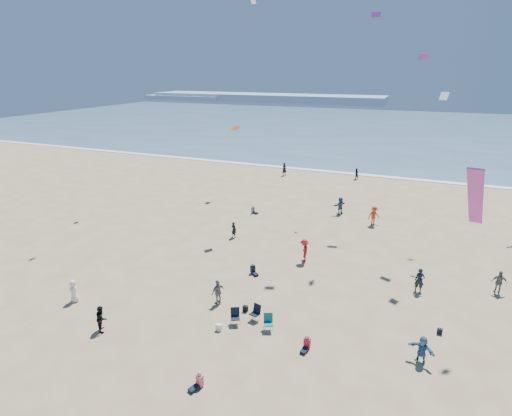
% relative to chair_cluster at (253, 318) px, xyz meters
% --- Properties ---
extents(ground, '(220.00, 220.00, 0.00)m').
position_rel_chair_cluster_xyz_m(ground, '(-2.37, -6.59, -0.50)').
color(ground, tan).
rests_on(ground, ground).
extents(ocean, '(220.00, 100.00, 0.06)m').
position_rel_chair_cluster_xyz_m(ocean, '(-2.37, 88.41, -0.47)').
color(ocean, '#476B84').
rests_on(ocean, ground).
extents(surf_line, '(220.00, 1.20, 0.08)m').
position_rel_chair_cluster_xyz_m(surf_line, '(-2.37, 38.41, -0.46)').
color(surf_line, white).
rests_on(surf_line, ground).
extents(headland_far, '(110.00, 20.00, 3.20)m').
position_rel_chair_cluster_xyz_m(headland_far, '(-62.37, 163.41, 1.10)').
color(headland_far, '#7A8EA8').
rests_on(headland_far, ground).
extents(headland_near, '(40.00, 14.00, 2.00)m').
position_rel_chair_cluster_xyz_m(headland_near, '(-102.37, 158.41, 0.50)').
color(headland_near, '#7A8EA8').
rests_on(headland_near, ground).
extents(standing_flyers, '(29.80, 46.63, 1.87)m').
position_rel_chair_cluster_xyz_m(standing_flyers, '(1.77, 10.10, 0.34)').
color(standing_flyers, white).
rests_on(standing_flyers, ground).
extents(seated_group, '(11.78, 30.87, 0.84)m').
position_rel_chair_cluster_xyz_m(seated_group, '(-1.19, 1.07, -0.08)').
color(seated_group, white).
rests_on(seated_group, ground).
extents(chair_cluster, '(2.80, 1.58, 1.00)m').
position_rel_chair_cluster_xyz_m(chair_cluster, '(0.00, 0.00, 0.00)').
color(chair_cluster, black).
rests_on(chair_cluster, ground).
extents(white_tote, '(0.35, 0.20, 0.40)m').
position_rel_chair_cluster_xyz_m(white_tote, '(-1.60, -1.20, -0.30)').
color(white_tote, white).
rests_on(white_tote, ground).
extents(black_backpack, '(0.30, 0.22, 0.38)m').
position_rel_chair_cluster_xyz_m(black_backpack, '(-0.96, 1.13, -0.31)').
color(black_backpack, black).
rests_on(black_backpack, ground).
extents(navy_bag, '(0.28, 0.18, 0.34)m').
position_rel_chair_cluster_xyz_m(navy_bag, '(10.14, 3.28, -0.33)').
color(navy_bag, black).
rests_on(navy_bag, ground).
extents(kites_aloft, '(40.73, 39.51, 24.66)m').
position_rel_chair_cluster_xyz_m(kites_aloft, '(7.22, 7.05, 13.45)').
color(kites_aloft, '#ED4120').
rests_on(kites_aloft, ground).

